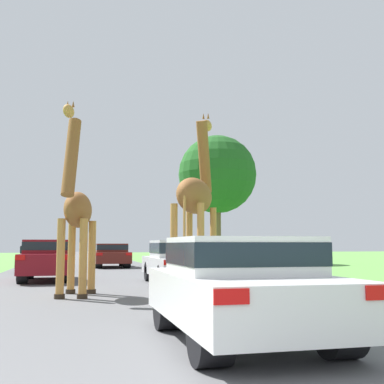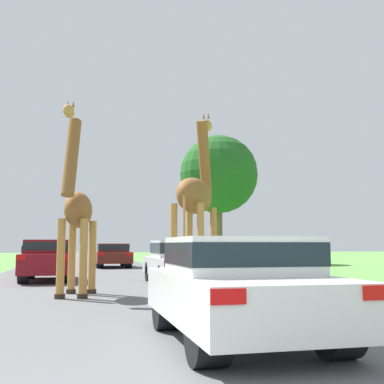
{
  "view_description": "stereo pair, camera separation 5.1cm",
  "coord_description": "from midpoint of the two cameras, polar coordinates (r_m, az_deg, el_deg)",
  "views": [
    {
      "loc": [
        -0.76,
        -1.74,
        1.32
      ],
      "look_at": [
        1.99,
        9.43,
        2.58
      ],
      "focal_mm": 45.0,
      "sensor_mm": 36.0,
      "label": 1
    },
    {
      "loc": [
        -0.71,
        -1.75,
        1.32
      ],
      "look_at": [
        1.99,
        9.43,
        2.58
      ],
      "focal_mm": 45.0,
      "sensor_mm": 36.0,
      "label": 2
    }
  ],
  "objects": [
    {
      "name": "car_queue_left",
      "position": [
        16.56,
        -1.29,
        -8.1
      ],
      "size": [
        1.96,
        4.6,
        1.46
      ],
      "color": "silver",
      "rests_on": "ground"
    },
    {
      "name": "tree_right_cluster",
      "position": [
        35.6,
        3.24,
        2.07
      ],
      "size": [
        5.76,
        5.76,
        9.37
      ],
      "color": "brown",
      "rests_on": "ground"
    },
    {
      "name": "giraffe_near_road",
      "position": [
        11.69,
        0.59,
        -0.83
      ],
      "size": [
        1.71,
        2.67,
        4.89
      ],
      "rotation": [
        0.0,
        0.0,
        -0.48
      ],
      "color": "#B77F3D",
      "rests_on": "ground"
    },
    {
      "name": "car_far_ahead",
      "position": [
        28.83,
        -9.34,
        -7.32
      ],
      "size": [
        1.95,
        4.28,
        1.37
      ],
      "color": "#561914",
      "rests_on": "ground"
    },
    {
      "name": "car_lead_maroon",
      "position": [
        6.76,
        5.9,
        -10.93
      ],
      "size": [
        1.95,
        3.96,
        1.42
      ],
      "color": "silver",
      "rests_on": "ground"
    },
    {
      "name": "car_verge_right",
      "position": [
        18.64,
        -16.69,
        -7.59
      ],
      "size": [
        1.75,
        4.08,
        1.49
      ],
      "color": "maroon",
      "rests_on": "ground"
    },
    {
      "name": "car_queue_right",
      "position": [
        24.82,
        -17.35,
        -7.45
      ],
      "size": [
        1.89,
        4.18,
        1.26
      ],
      "color": "black",
      "rests_on": "ground"
    },
    {
      "name": "giraffe_companion",
      "position": [
        12.79,
        -13.34,
        -2.35
      ],
      "size": [
        1.05,
        2.6,
        4.79
      ],
      "rotation": [
        0.0,
        0.0,
        2.93
      ],
      "color": "#B77F3D",
      "rests_on": "ground"
    },
    {
      "name": "road",
      "position": [
        31.78,
        -12.35,
        -8.48
      ],
      "size": [
        8.04,
        120.0,
        0.0
      ],
      "color": "#5B5B5E",
      "rests_on": "ground"
    }
  ]
}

